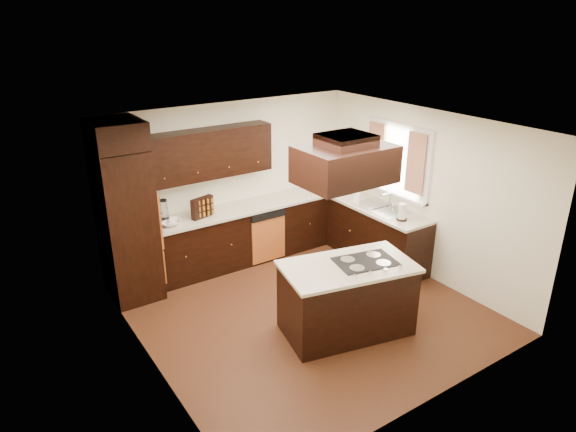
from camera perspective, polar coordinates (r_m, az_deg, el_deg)
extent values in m
cube|color=brown|center=(7.04, 2.07, -10.50)|extent=(4.20, 4.20, 0.02)
cube|color=white|center=(6.08, 2.40, 9.99)|extent=(4.20, 4.20, 0.02)
cube|color=white|center=(8.15, -6.51, 3.81)|extent=(4.20, 0.02, 2.50)
cube|color=white|center=(5.09, 16.44, -8.70)|extent=(4.20, 0.02, 2.50)
cube|color=white|center=(5.60, -15.67, -5.66)|extent=(0.02, 4.20, 2.50)
cube|color=white|center=(7.81, 14.89, 2.38)|extent=(0.02, 4.20, 2.50)
cube|color=black|center=(7.26, -17.43, -1.02)|extent=(0.65, 0.75, 2.12)
cube|color=#C8672B|center=(7.33, -14.89, -0.01)|extent=(0.05, 0.62, 0.78)
cube|color=black|center=(8.20, -5.05, -2.09)|extent=(2.93, 0.60, 0.88)
cube|color=black|center=(8.47, 8.47, -1.44)|extent=(0.60, 2.40, 0.88)
cube|color=beige|center=(8.01, -5.11, 0.88)|extent=(2.93, 0.63, 0.04)
cube|color=beige|center=(8.29, 8.56, 1.46)|extent=(0.63, 2.40, 0.04)
cube|color=black|center=(7.65, -8.93, 6.87)|extent=(2.00, 0.34, 0.72)
cube|color=#C8672B|center=(8.11, -2.22, -2.62)|extent=(0.60, 0.05, 0.72)
cube|color=white|center=(8.01, 12.07, 6.14)|extent=(0.06, 1.32, 1.12)
cube|color=white|center=(8.03, 12.21, 6.17)|extent=(0.00, 1.20, 1.00)
cube|color=beige|center=(7.68, 14.00, 5.68)|extent=(0.02, 0.34, 0.90)
cube|color=beige|center=(8.25, 9.72, 7.12)|extent=(0.02, 0.34, 0.90)
cube|color=silver|center=(8.06, 10.31, 0.91)|extent=(0.52, 0.84, 0.01)
cube|color=black|center=(6.46, 6.53, -9.22)|extent=(1.68, 1.15, 0.88)
cube|color=beige|center=(6.23, 6.71, -5.60)|extent=(1.74, 1.21, 0.04)
cube|color=black|center=(6.32, 8.60, -5.01)|extent=(0.81, 0.63, 0.01)
cube|color=black|center=(5.80, 6.36, 5.73)|extent=(1.05, 0.72, 0.42)
cube|color=black|center=(5.73, 6.47, 8.37)|extent=(0.55, 0.50, 0.13)
cylinder|color=silver|center=(7.50, -13.50, -0.60)|extent=(0.15, 0.15, 0.10)
cone|color=silver|center=(7.43, -13.62, 0.68)|extent=(0.13, 0.13, 0.26)
cube|color=black|center=(7.63, -9.51, 0.95)|extent=(0.38, 0.19, 0.31)
imported|color=white|center=(7.47, -12.88, -0.73)|extent=(0.37, 0.37, 0.07)
imported|color=white|center=(8.31, 7.60, 2.40)|extent=(0.11, 0.11, 0.19)
cylinder|color=white|center=(7.61, 12.58, 0.45)|extent=(0.14, 0.14, 0.25)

